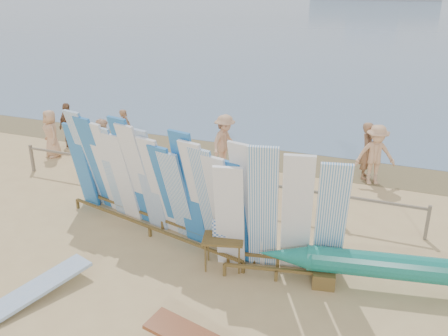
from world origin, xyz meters
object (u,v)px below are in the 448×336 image
at_px(beachgoer_9, 376,155).
at_px(main_surfboard_rack, 154,184).
at_px(side_surfboard_rack, 280,218).
at_px(beachgoer_7, 367,151).
at_px(beachgoer_3, 225,142).
at_px(beachgoer_extra_1, 68,125).
at_px(flat_board_b, 28,302).
at_px(stroller, 242,178).
at_px(outrigger_canoe, 410,270).
at_px(beach_chair_left, 218,185).
at_px(beachgoer_2, 104,147).
at_px(vendor_table, 223,252).
at_px(beachgoer_0, 51,134).
at_px(beach_chair_right, 253,189).
at_px(beachgoer_1, 126,130).

bearing_deg(beachgoer_9, main_surfboard_rack, -152.94).
xyz_separation_m(side_surfboard_rack, beachgoer_7, (1.08, 6.23, -0.45)).
bearing_deg(beachgoer_3, beachgoer_extra_1, 101.30).
bearing_deg(flat_board_b, side_surfboard_rack, 50.51).
height_order(stroller, beachgoer_9, beachgoer_9).
xyz_separation_m(outrigger_canoe, beachgoer_7, (-1.48, 5.91, 0.37)).
xyz_separation_m(outrigger_canoe, beach_chair_left, (-5.37, 3.10, -0.31)).
bearing_deg(beach_chair_left, outrigger_canoe, -43.80).
bearing_deg(beachgoer_2, vendor_table, 171.93).
relative_size(outrigger_canoe, vendor_table, 5.15).
distance_m(beach_chair_left, beachgoer_3, 2.04).
height_order(flat_board_b, beachgoer_3, beachgoer_3).
bearing_deg(outrigger_canoe, stroller, 133.64).
bearing_deg(side_surfboard_rack, beachgoer_3, 110.40).
height_order(beachgoer_0, beachgoer_7, beachgoer_7).
height_order(outrigger_canoe, beach_chair_right, beach_chair_right).
relative_size(flat_board_b, beachgoer_2, 1.46).
height_order(outrigger_canoe, beachgoer_9, beachgoer_9).
distance_m(beach_chair_right, beachgoer_extra_1, 8.17).
relative_size(stroller, beachgoer_7, 0.61).
relative_size(beach_chair_right, beachgoer_0, 0.54).
bearing_deg(vendor_table, stroller, 88.27).
bearing_deg(beachgoer_3, beach_chair_right, -126.96).
bearing_deg(beachgoer_0, stroller, 27.60).
distance_m(side_surfboard_rack, vendor_table, 1.54).
bearing_deg(beachgoer_7, side_surfboard_rack, 166.97).
height_order(side_surfboard_rack, beachgoer_7, side_surfboard_rack).
relative_size(main_surfboard_rack, beachgoer_9, 3.12).
height_order(flat_board_b, beachgoer_0, beachgoer_0).
bearing_deg(beachgoer_2, beach_chair_left, -155.32).
bearing_deg(vendor_table, beach_chair_left, 98.34).
bearing_deg(beachgoer_7, main_surfboard_rack, 138.88).
height_order(beachgoer_extra_1, beachgoer_0, beachgoer_0).
xyz_separation_m(main_surfboard_rack, outrigger_canoe, (5.84, -0.30, -0.77)).
bearing_deg(beach_chair_left, beachgoer_7, 22.02).
height_order(beach_chair_left, beachgoer_1, beachgoer_1).
bearing_deg(beachgoer_2, side_surfboard_rack, 177.85).
xyz_separation_m(side_surfboard_rack, beachgoer_0, (-9.47, 4.18, -0.51)).
bearing_deg(flat_board_b, beachgoer_0, 144.95).
relative_size(vendor_table, beachgoer_9, 0.62).
xyz_separation_m(beach_chair_left, beachgoer_extra_1, (-6.86, 1.86, 0.60)).
xyz_separation_m(main_surfboard_rack, stroller, (1.11, 3.11, -0.87)).
relative_size(beachgoer_3, beachgoer_7, 1.02).
bearing_deg(outrigger_canoe, beachgoer_2, 150.90).
bearing_deg(stroller, beachgoer_0, -176.72).
height_order(vendor_table, beachgoer_7, beachgoer_7).
bearing_deg(side_surfboard_rack, stroller, 108.38).
bearing_deg(beach_chair_right, flat_board_b, -138.31).
bearing_deg(beachgoer_2, main_surfboard_rack, 165.77).
distance_m(beachgoer_9, beachgoer_0, 10.96).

